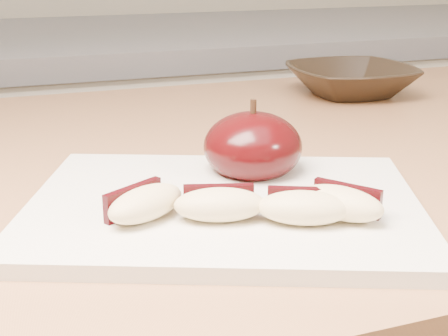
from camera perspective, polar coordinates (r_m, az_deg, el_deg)
name	(u,v)px	position (r m, az deg, el deg)	size (l,w,h in m)	color
back_cabinet	(58,254)	(1.40, -14.92, -7.62)	(2.40, 0.62, 0.94)	silver
cutting_board	(224,207)	(0.47, 0.00, -3.58)	(0.29, 0.21, 0.01)	silver
apple_half	(253,147)	(0.52, 2.64, 1.97)	(0.08, 0.08, 0.07)	black
apple_wedge_a	(144,203)	(0.43, -7.28, -3.19)	(0.07, 0.06, 0.02)	beige
apple_wedge_b	(219,204)	(0.43, -0.42, -3.31)	(0.07, 0.05, 0.02)	beige
apple_wedge_c	(304,207)	(0.42, 7.30, -3.56)	(0.07, 0.05, 0.02)	beige
apple_wedge_d	(341,202)	(0.44, 10.62, -3.11)	(0.06, 0.07, 0.02)	beige
bowl	(351,80)	(0.87, 11.49, 7.88)	(0.17, 0.17, 0.04)	black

